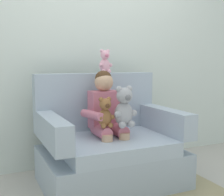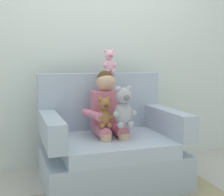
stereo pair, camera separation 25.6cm
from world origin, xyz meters
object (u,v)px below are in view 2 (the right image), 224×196
Objects in this scene: plush_brown at (105,113)px; plush_grey at (124,108)px; plush_pink_on_backrest at (109,62)px; seated_child at (108,112)px; armchair at (110,148)px.

plush_grey is at bearing -4.79° from plush_brown.
plush_brown is at bearing 150.66° from plush_grey.
seated_child is at bearing -104.22° from plush_pink_on_backrest.
seated_child reaches higher than armchair.
plush_brown is 0.17m from plush_grey.
armchair is at bearing 98.61° from plush_grey.
plush_brown is (-0.09, -0.12, 0.35)m from armchair.
plush_grey is at bearing -73.35° from seated_child.
plush_grey is 1.50× the size of plush_pink_on_backrest.
plush_pink_on_backrest is (0.11, 0.29, 0.44)m from seated_child.
plush_pink_on_backrest is (0.09, 0.31, 0.77)m from armchair.
plush_grey is 0.61m from plush_pink_on_backrest.
plush_pink_on_backrest is (0.03, 0.48, 0.38)m from plush_grey.
seated_child reaches higher than plush_brown.
seated_child is 3.54× the size of plush_pink_on_backrest.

